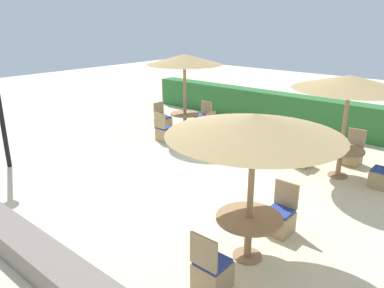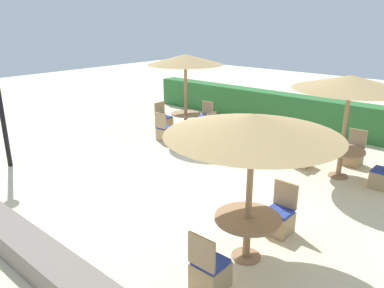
{
  "view_description": "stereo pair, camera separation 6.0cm",
  "coord_description": "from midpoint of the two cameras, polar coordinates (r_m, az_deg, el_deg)",
  "views": [
    {
      "loc": [
        5.41,
        -5.71,
        3.71
      ],
      "look_at": [
        0.0,
        0.6,
        0.9
      ],
      "focal_mm": 35.0,
      "sensor_mm": 36.0,
      "label": 1
    },
    {
      "loc": [
        5.45,
        -5.67,
        3.71
      ],
      "look_at": [
        0.0,
        0.6,
        0.9
      ],
      "focal_mm": 35.0,
      "sensor_mm": 36.0,
      "label": 2
    }
  ],
  "objects": [
    {
      "name": "ground_plane",
      "position": [
        8.69,
        -2.41,
        -6.59
      ],
      "size": [
        40.0,
        40.0,
        0.0
      ],
      "primitive_type": "plane",
      "color": "beige"
    },
    {
      "name": "hedge_row",
      "position": [
        13.68,
        16.53,
        4.62
      ],
      "size": [
        13.0,
        0.7,
        1.13
      ],
      "primitive_type": "cube",
      "color": "#2D6B33",
      "rests_on": "ground_plane"
    },
    {
      "name": "stone_border",
      "position": [
        6.81,
        -23.99,
        -14.04
      ],
      "size": [
        10.0,
        0.56,
        0.42
      ],
      "primitive_type": "cube",
      "color": "slate",
      "rests_on": "ground_plane"
    },
    {
      "name": "parasol_back_left",
      "position": [
        12.11,
        -0.87,
        12.71
      ],
      "size": [
        2.41,
        2.41,
        2.63
      ],
      "color": "#93704C",
      "rests_on": "ground_plane"
    },
    {
      "name": "round_table_back_left",
      "position": [
        12.46,
        -0.83,
        3.94
      ],
      "size": [
        0.96,
        0.96,
        0.72
      ],
      "color": "#93704C",
      "rests_on": "ground_plane"
    },
    {
      "name": "patio_chair_back_left_south",
      "position": [
        11.89,
        -3.93,
        1.78
      ],
      "size": [
        0.46,
        0.46,
        0.93
      ],
      "color": "tan",
      "rests_on": "ground_plane"
    },
    {
      "name": "patio_chair_back_left_north",
      "position": [
        13.22,
        1.96,
        3.54
      ],
      "size": [
        0.46,
        0.46,
        0.93
      ],
      "rotation": [
        0.0,
        0.0,
        3.14
      ],
      "color": "tan",
      "rests_on": "ground_plane"
    },
    {
      "name": "patio_chair_back_left_east",
      "position": [
        11.96,
        2.35,
        1.91
      ],
      "size": [
        0.46,
        0.46,
        0.93
      ],
      "rotation": [
        0.0,
        0.0,
        1.57
      ],
      "color": "tan",
      "rests_on": "ground_plane"
    },
    {
      "name": "patio_chair_back_left_west",
      "position": [
        13.16,
        -4.2,
        3.43
      ],
      "size": [
        0.46,
        0.46,
        0.93
      ],
      "rotation": [
        0.0,
        0.0,
        -1.57
      ],
      "color": "tan",
      "rests_on": "ground_plane"
    },
    {
      "name": "parasol_back_right",
      "position": [
        9.33,
        23.18,
        8.57
      ],
      "size": [
        2.61,
        2.61,
        2.48
      ],
      "color": "#93704C",
      "rests_on": "ground_plane"
    },
    {
      "name": "round_table_back_right",
      "position": [
        9.74,
        21.89,
        -1.57
      ],
      "size": [
        1.09,
        1.09,
        0.71
      ],
      "color": "#93704C",
      "rests_on": "ground_plane"
    },
    {
      "name": "patio_chair_back_right_east",
      "position": [
        9.6,
        27.23,
        -4.55
      ],
      "size": [
        0.46,
        0.46,
        0.93
      ],
      "rotation": [
        0.0,
        0.0,
        1.57
      ],
      "color": "tan",
      "rests_on": "ground_plane"
    },
    {
      "name": "patio_chair_back_right_west",
      "position": [
        10.2,
        16.43,
        -1.87
      ],
      "size": [
        0.46,
        0.46,
        0.93
      ],
      "rotation": [
        0.0,
        0.0,
        -1.57
      ],
      "color": "tan",
      "rests_on": "ground_plane"
    },
    {
      "name": "patio_chair_back_right_north",
      "position": [
        10.78,
        23.44,
        -1.58
      ],
      "size": [
        0.46,
        0.46,
        0.93
      ],
      "rotation": [
        0.0,
        0.0,
        3.14
      ],
      "color": "tan",
      "rests_on": "ground_plane"
    },
    {
      "name": "parasol_front_right",
      "position": [
        5.49,
        9.57,
        2.82
      ],
      "size": [
        2.63,
        2.63,
        2.4
      ],
      "color": "#93704C",
      "rests_on": "ground_plane"
    },
    {
      "name": "round_table_front_right",
      "position": [
        6.14,
        8.73,
        -12.22
      ],
      "size": [
        1.06,
        1.06,
        0.73
      ],
      "color": "#93704C",
      "rests_on": "ground_plane"
    },
    {
      "name": "patio_chair_front_right_south",
      "position": [
        5.66,
        3.03,
        -18.88
      ],
      "size": [
        0.46,
        0.46,
        0.93
      ],
      "color": "tan",
      "rests_on": "ground_plane"
    },
    {
      "name": "patio_chair_front_right_north",
      "position": [
        7.06,
        13.32,
        -11.1
      ],
      "size": [
        0.46,
        0.46,
        0.93
      ],
      "rotation": [
        0.0,
        0.0,
        3.14
      ],
      "color": "tan",
      "rests_on": "ground_plane"
    }
  ]
}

